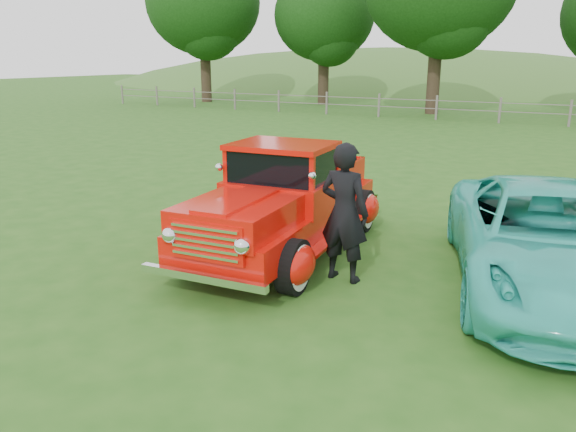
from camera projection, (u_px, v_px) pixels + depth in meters
The scene contains 8 objects.
ground at pixel (259, 278), 8.06m from camera, with size 140.00×140.00×0.00m, color #235215.
distant_hills at pixel (509, 128), 61.49m from camera, with size 116.00×60.00×18.00m.
fence_line at pixel (500, 110), 26.51m from camera, with size 48.00×0.12×1.20m.
tree_far_west at pixel (203, 3), 37.41m from camera, with size 7.60×7.60×9.93m.
tree_mid_west at pixel (324, 16), 35.71m from camera, with size 6.40×6.40×8.46m.
red_pickup at pixel (284, 204), 8.98m from camera, with size 2.47×5.09×1.78m.
teal_sedan at pixel (550, 240), 7.45m from camera, with size 2.37×5.15×1.43m, color #30C2B1.
man at pixel (344, 213), 7.75m from camera, with size 0.72×0.47×1.97m, color black.
Camera 1 is at (3.93, -6.41, 3.07)m, focal length 35.00 mm.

